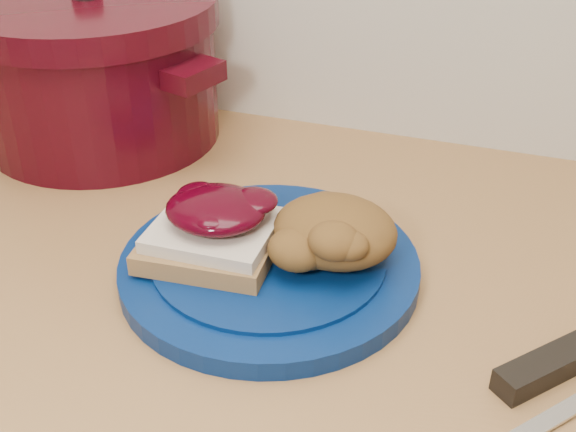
% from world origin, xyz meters
% --- Properties ---
extents(plate, '(0.26, 0.26, 0.02)m').
position_xyz_m(plate, '(0.01, 1.49, 0.91)').
color(plate, '#051F53').
rests_on(plate, wood_countertop).
extents(sandwich, '(0.12, 0.10, 0.05)m').
position_xyz_m(sandwich, '(-0.04, 1.48, 0.94)').
color(sandwich, olive).
rests_on(sandwich, plate).
extents(stuffing_mound, '(0.11, 0.09, 0.05)m').
position_xyz_m(stuffing_mound, '(0.06, 1.51, 0.95)').
color(stuffing_mound, brown).
rests_on(stuffing_mound, plate).
extents(dutch_oven, '(0.35, 0.35, 0.18)m').
position_xyz_m(dutch_oven, '(-0.27, 1.69, 0.98)').
color(dutch_oven, '#37050E').
rests_on(dutch_oven, wood_countertop).
extents(pepper_grinder, '(0.06, 0.06, 0.12)m').
position_xyz_m(pepper_grinder, '(-0.38, 1.71, 0.96)').
color(pepper_grinder, black).
rests_on(pepper_grinder, wood_countertop).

